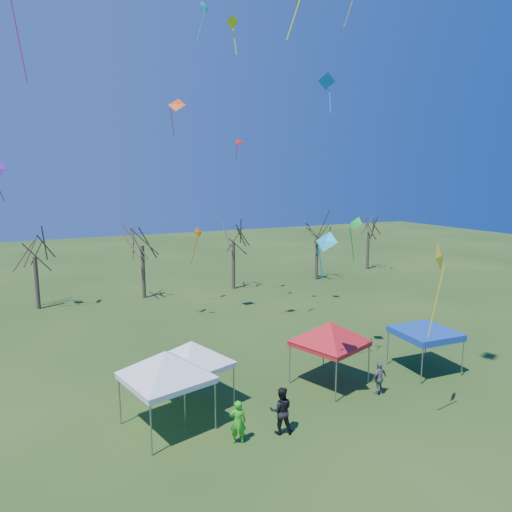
{
  "coord_description": "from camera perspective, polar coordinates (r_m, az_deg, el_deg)",
  "views": [
    {
      "loc": [
        -10.53,
        -14.9,
        10.36
      ],
      "look_at": [
        -1.83,
        3.0,
        6.96
      ],
      "focal_mm": 32.0,
      "sensor_mm": 36.0,
      "label": 1
    }
  ],
  "objects": [
    {
      "name": "kite_25",
      "position": [
        22.41,
        8.84,
        20.71
      ],
      "size": [
        0.9,
        0.64,
        1.84
      ],
      "rotation": [
        0.0,
        0.0,
        2.79
      ],
      "color": "blue",
      "rests_on": "ground"
    },
    {
      "name": "kite_11",
      "position": [
        32.22,
        -9.88,
        18.13
      ],
      "size": [
        1.45,
        1.33,
        2.55
      ],
      "rotation": [
        0.0,
        0.0,
        5.74
      ],
      "color": "#FF460D",
      "rests_on": "ground"
    },
    {
      "name": "tree_5",
      "position": [
        53.6,
        13.96,
        4.45
      ],
      "size": [
        3.39,
        3.39,
        7.46
      ],
      "color": "#3D2D21",
      "rests_on": "ground"
    },
    {
      "name": "kite_19",
      "position": [
        38.73,
        -2.15,
        13.94
      ],
      "size": [
        0.73,
        0.51,
        1.85
      ],
      "rotation": [
        0.0,
        0.0,
        6.19
      ],
      "color": "red",
      "rests_on": "ground"
    },
    {
      "name": "kite_18",
      "position": [
        29.55,
        -2.98,
        27.09
      ],
      "size": [
        0.91,
        0.56,
        2.2
      ],
      "rotation": [
        0.0,
        0.0,
        3.35
      ],
      "color": "yellow",
      "rests_on": "ground"
    },
    {
      "name": "tent_white_mid",
      "position": [
        21.19,
        -8.06,
        -11.03
      ],
      "size": [
        3.89,
        3.89,
        3.59
      ],
      "rotation": [
        0.0,
        0.0,
        0.3
      ],
      "color": "gray",
      "rests_on": "ground"
    },
    {
      "name": "tent_white_west",
      "position": [
        19.55,
        -11.26,
        -12.21
      ],
      "size": [
        4.28,
        4.28,
        3.88
      ],
      "rotation": [
        0.0,
        0.0,
        0.23
      ],
      "color": "gray",
      "rests_on": "ground"
    },
    {
      "name": "tree_1",
      "position": [
        39.81,
        -26.1,
        2.11
      ],
      "size": [
        3.42,
        3.42,
        7.54
      ],
      "color": "#3D2D21",
      "rests_on": "ground"
    },
    {
      "name": "kite_22",
      "position": [
        37.79,
        -7.26,
        2.83
      ],
      "size": [
        1.09,
        0.95,
        3.06
      ],
      "rotation": [
        0.0,
        0.0,
        0.33
      ],
      "color": "#D6620B",
      "rests_on": "ground"
    },
    {
      "name": "person_grey",
      "position": [
        23.57,
        15.14,
        -14.54
      ],
      "size": [
        1.02,
        0.56,
        1.64
      ],
      "primitive_type": "imported",
      "rotation": [
        0.0,
        0.0,
        3.32
      ],
      "color": "slate",
      "rests_on": "ground"
    },
    {
      "name": "kite_13",
      "position": [
        38.04,
        -29.34,
        9.36
      ],
      "size": [
        1.07,
        1.13,
        2.88
      ],
      "rotation": [
        0.0,
        0.0,
        5.4
      ],
      "color": "#5F18AE",
      "rests_on": "ground"
    },
    {
      "name": "kite_1",
      "position": [
        19.02,
        8.78,
        1.75
      ],
      "size": [
        1.05,
        1.18,
        2.19
      ],
      "rotation": [
        0.0,
        0.0,
        5.22
      ],
      "color": "#0EADD6",
      "rests_on": "ground"
    },
    {
      "name": "kite_26",
      "position": [
        34.63,
        -6.48,
        28.49
      ],
      "size": [
        1.05,
        0.98,
        2.73
      ],
      "rotation": [
        0.0,
        0.0,
        0.59
      ],
      "color": "#0ED4AD",
      "rests_on": "ground"
    },
    {
      "name": "tree_3",
      "position": [
        42.54,
        -2.88,
        3.9
      ],
      "size": [
        3.59,
        3.59,
        7.91
      ],
      "color": "#3D2D21",
      "rests_on": "ground"
    },
    {
      "name": "person_dark",
      "position": [
        19.72,
        3.16,
        -18.7
      ],
      "size": [
        1.17,
        1.05,
        1.97
      ],
      "primitive_type": "imported",
      "rotation": [
        0.0,
        0.0,
        2.75
      ],
      "color": "black",
      "rests_on": "ground"
    },
    {
      "name": "ground",
      "position": [
        20.98,
        8.62,
        -20.01
      ],
      "size": [
        140.0,
        140.0,
        0.0
      ],
      "primitive_type": "plane",
      "color": "#224215",
      "rests_on": "ground"
    },
    {
      "name": "kite_5",
      "position": [
        19.43,
        22.06,
        -0.19
      ],
      "size": [
        1.2,
        0.84,
        3.91
      ],
      "rotation": [
        0.0,
        0.0,
        0.49
      ],
      "color": "yellow",
      "rests_on": "ground"
    },
    {
      "name": "tree_4",
      "position": [
        46.92,
        7.7,
        4.34
      ],
      "size": [
        3.58,
        3.58,
        7.89
      ],
      "color": "#3D2D21",
      "rests_on": "ground"
    },
    {
      "name": "kite_17",
      "position": [
        26.57,
        12.36,
        3.88
      ],
      "size": [
        0.67,
        0.95,
        2.62
      ],
      "rotation": [
        0.0,
        0.0,
        4.94
      ],
      "color": "green",
      "rests_on": "ground"
    },
    {
      "name": "tent_red",
      "position": [
        23.39,
        9.27,
        -8.63
      ],
      "size": [
        4.07,
        4.07,
        3.79
      ],
      "rotation": [
        0.0,
        0.0,
        0.33
      ],
      "color": "gray",
      "rests_on": "ground"
    },
    {
      "name": "tree_2",
      "position": [
        40.32,
        -14.14,
        3.6
      ],
      "size": [
        3.71,
        3.71,
        8.18
      ],
      "color": "#3D2D21",
      "rests_on": "ground"
    },
    {
      "name": "tent_blue",
      "position": [
        26.57,
        20.4,
        -9.05
      ],
      "size": [
        3.1,
        3.1,
        2.28
      ],
      "rotation": [
        0.0,
        0.0,
        -0.07
      ],
      "color": "gray",
      "rests_on": "ground"
    },
    {
      "name": "person_green",
      "position": [
        19.13,
        -2.28,
        -20.0
      ],
      "size": [
        0.76,
        0.63,
        1.78
      ],
      "primitive_type": "imported",
      "rotation": [
        0.0,
        0.0,
        2.78
      ],
      "color": "green",
      "rests_on": "ground"
    }
  ]
}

